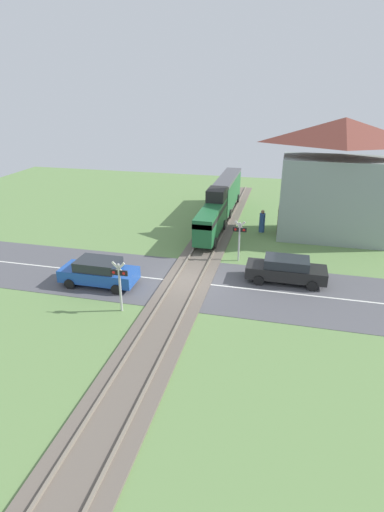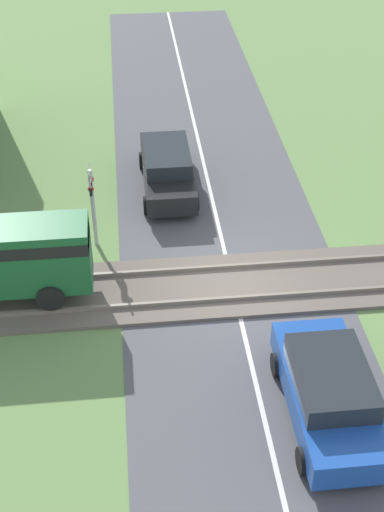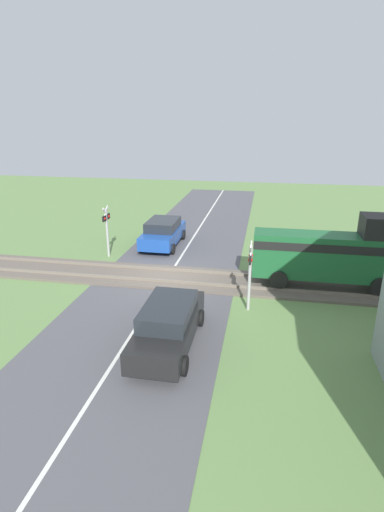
{
  "view_description": "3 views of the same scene",
  "coord_description": "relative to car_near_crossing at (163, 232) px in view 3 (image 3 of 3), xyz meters",
  "views": [
    {
      "loc": [
        5.2,
        -20.33,
        10.71
      ],
      "look_at": [
        0.0,
        1.18,
        1.2
      ],
      "focal_mm": 28.0,
      "sensor_mm": 36.0,
      "label": 1
    },
    {
      "loc": [
        -15.56,
        2.82,
        13.02
      ],
      "look_at": [
        0.0,
        1.18,
        1.2
      ],
      "focal_mm": 50.0,
      "sensor_mm": 36.0,
      "label": 2
    },
    {
      "loc": [
        16.81,
        4.29,
        7.19
      ],
      "look_at": [
        0.0,
        1.18,
        1.2
      ],
      "focal_mm": 28.0,
      "sensor_mm": 36.0,
      "label": 3
    }
  ],
  "objects": [
    {
      "name": "ground_plane",
      "position": [
        4.89,
        1.44,
        -0.81
      ],
      "size": [
        60.0,
        60.0,
        0.0
      ],
      "primitive_type": "plane",
      "color": "#66894C"
    },
    {
      "name": "road_surface",
      "position": [
        4.89,
        1.44,
        -0.8
      ],
      "size": [
        48.0,
        6.4,
        0.02
      ],
      "color": "#515156",
      "rests_on": "ground_plane"
    },
    {
      "name": "track_bed",
      "position": [
        4.89,
        1.44,
        -0.75
      ],
      "size": [
        2.8,
        48.0,
        0.24
      ],
      "color": "#665B51",
      "rests_on": "ground_plane"
    },
    {
      "name": "car_near_crossing",
      "position": [
        0.0,
        0.0,
        0.0
      ],
      "size": [
        4.4,
        1.98,
        1.56
      ],
      "color": "#1E4CA8",
      "rests_on": "ground_plane"
    },
    {
      "name": "car_far_side",
      "position": [
        10.48,
        2.88,
        -0.01
      ],
      "size": [
        4.6,
        1.81,
        1.52
      ],
      "color": "black",
      "rests_on": "ground_plane"
    },
    {
      "name": "crossing_signal_west_approach",
      "position": [
        2.39,
        -2.45,
        0.97
      ],
      "size": [
        0.9,
        0.18,
        2.75
      ],
      "color": "#B7B7B7",
      "rests_on": "ground_plane"
    },
    {
      "name": "crossing_signal_east_approach",
      "position": [
        7.39,
        5.33,
        0.97
      ],
      "size": [
        0.9,
        0.18,
        2.75
      ],
      "color": "#B7B7B7",
      "rests_on": "ground_plane"
    }
  ]
}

